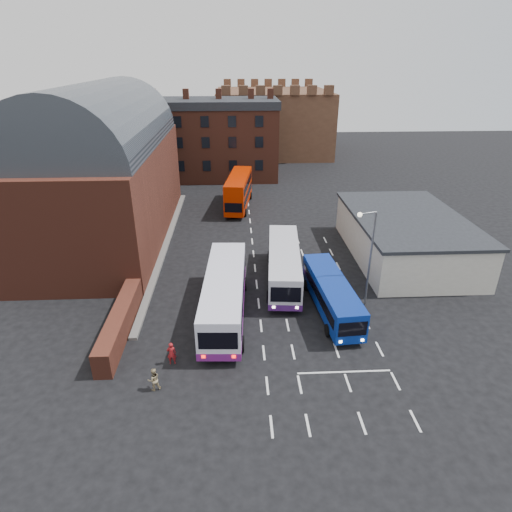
{
  "coord_description": "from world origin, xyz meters",
  "views": [
    {
      "loc": [
        -1.69,
        -24.24,
        18.37
      ],
      "look_at": [
        0.0,
        10.0,
        2.2
      ],
      "focal_mm": 30.0,
      "sensor_mm": 36.0,
      "label": 1
    }
  ],
  "objects_px": {
    "bus_white_outbound": "(225,293)",
    "bus_white_inbound": "(284,263)",
    "pedestrian_beige": "(154,379)",
    "bus_blue": "(332,293)",
    "bus_red_double": "(239,191)",
    "street_lamp": "(368,250)",
    "pedestrian_red": "(172,353)"
  },
  "relations": [
    {
      "from": "pedestrian_red",
      "to": "pedestrian_beige",
      "type": "relative_size",
      "value": 1.08
    },
    {
      "from": "bus_white_outbound",
      "to": "bus_white_inbound",
      "type": "distance_m",
      "value": 7.33
    },
    {
      "from": "bus_white_outbound",
      "to": "pedestrian_beige",
      "type": "distance_m",
      "value": 9.08
    },
    {
      "from": "bus_blue",
      "to": "bus_red_double",
      "type": "distance_m",
      "value": 26.68
    },
    {
      "from": "pedestrian_red",
      "to": "bus_blue",
      "type": "bearing_deg",
      "value": -157.65
    },
    {
      "from": "bus_white_outbound",
      "to": "street_lamp",
      "type": "bearing_deg",
      "value": 7.58
    },
    {
      "from": "bus_white_inbound",
      "to": "street_lamp",
      "type": "distance_m",
      "value": 7.91
    },
    {
      "from": "street_lamp",
      "to": "pedestrian_beige",
      "type": "bearing_deg",
      "value": -149.56
    },
    {
      "from": "street_lamp",
      "to": "pedestrian_beige",
      "type": "height_order",
      "value": "street_lamp"
    },
    {
      "from": "bus_red_double",
      "to": "street_lamp",
      "type": "xyz_separation_m",
      "value": [
        9.62,
        -25.01,
        2.59
      ]
    },
    {
      "from": "bus_white_inbound",
      "to": "pedestrian_beige",
      "type": "xyz_separation_m",
      "value": [
        -9.25,
        -13.23,
        -1.1
      ]
    },
    {
      "from": "street_lamp",
      "to": "pedestrian_red",
      "type": "bearing_deg",
      "value": -155.54
    },
    {
      "from": "bus_white_outbound",
      "to": "street_lamp",
      "type": "distance_m",
      "value": 11.42
    },
    {
      "from": "bus_white_inbound",
      "to": "bus_white_outbound",
      "type": "bearing_deg",
      "value": 50.66
    },
    {
      "from": "bus_white_inbound",
      "to": "bus_blue",
      "type": "height_order",
      "value": "bus_white_inbound"
    },
    {
      "from": "pedestrian_red",
      "to": "pedestrian_beige",
      "type": "height_order",
      "value": "pedestrian_red"
    },
    {
      "from": "bus_blue",
      "to": "pedestrian_beige",
      "type": "distance_m",
      "value": 14.88
    },
    {
      "from": "bus_white_outbound",
      "to": "bus_white_inbound",
      "type": "relative_size",
      "value": 1.08
    },
    {
      "from": "pedestrian_red",
      "to": "bus_white_outbound",
      "type": "bearing_deg",
      "value": -125.08
    },
    {
      "from": "bus_blue",
      "to": "pedestrian_beige",
      "type": "relative_size",
      "value": 6.64
    },
    {
      "from": "street_lamp",
      "to": "bus_red_double",
      "type": "bearing_deg",
      "value": 111.03
    },
    {
      "from": "bus_red_double",
      "to": "street_lamp",
      "type": "distance_m",
      "value": 26.92
    },
    {
      "from": "bus_blue",
      "to": "pedestrian_beige",
      "type": "height_order",
      "value": "bus_blue"
    },
    {
      "from": "bus_red_double",
      "to": "pedestrian_red",
      "type": "bearing_deg",
      "value": 88.99
    },
    {
      "from": "bus_blue",
      "to": "bus_white_inbound",
      "type": "bearing_deg",
      "value": -62.47
    },
    {
      "from": "bus_red_double",
      "to": "pedestrian_red",
      "type": "distance_m",
      "value": 31.96
    },
    {
      "from": "bus_white_outbound",
      "to": "street_lamp",
      "type": "height_order",
      "value": "street_lamp"
    },
    {
      "from": "bus_blue",
      "to": "pedestrian_beige",
      "type": "xyz_separation_m",
      "value": [
        -12.42,
        -8.15,
        -0.84
      ]
    },
    {
      "from": "pedestrian_beige",
      "to": "bus_blue",
      "type": "bearing_deg",
      "value": -169.83
    },
    {
      "from": "bus_red_double",
      "to": "bus_blue",
      "type": "bearing_deg",
      "value": 112.54
    },
    {
      "from": "bus_blue",
      "to": "pedestrian_red",
      "type": "xyz_separation_m",
      "value": [
        -11.66,
        -5.79,
        -0.78
      ]
    },
    {
      "from": "bus_red_double",
      "to": "pedestrian_beige",
      "type": "distance_m",
      "value": 34.41
    }
  ]
}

